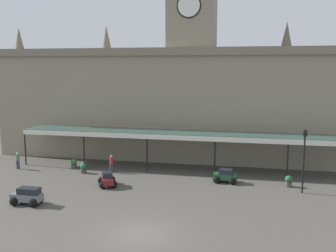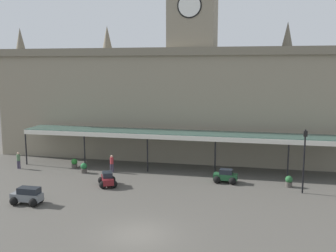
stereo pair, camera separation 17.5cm
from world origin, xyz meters
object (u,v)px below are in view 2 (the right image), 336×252
at_px(car_grey_estate, 27,197).
at_px(planter_near_kerb, 84,168).
at_px(planter_by_canopy, 289,181).
at_px(car_green_sedan, 226,177).
at_px(victorian_lamppost, 304,154).
at_px(pedestrian_beside_cars, 112,163).
at_px(car_maroon_sedan, 107,180).
at_px(planter_forecourt_centre, 74,163).
at_px(pedestrian_crossing_forecourt, 18,160).

height_order(car_grey_estate, planter_near_kerb, car_grey_estate).
bearing_deg(planter_near_kerb, planter_by_canopy, -1.29).
height_order(car_green_sedan, victorian_lamppost, victorian_lamppost).
relative_size(car_green_sedan, planter_near_kerb, 2.20).
height_order(pedestrian_beside_cars, victorian_lamppost, victorian_lamppost).
bearing_deg(car_maroon_sedan, planter_near_kerb, 137.43).
bearing_deg(car_green_sedan, planter_forecourt_centre, 173.43).
distance_m(pedestrian_crossing_forecourt, planter_forecourt_centre, 5.49).
distance_m(car_maroon_sedan, planter_near_kerb, 5.00).
xyz_separation_m(car_grey_estate, pedestrian_beside_cars, (2.94, 9.67, 0.34)).
xyz_separation_m(pedestrian_beside_cars, planter_by_canopy, (16.14, -1.23, -0.42)).
height_order(car_grey_estate, pedestrian_beside_cars, pedestrian_beside_cars).
bearing_deg(planter_forecourt_centre, car_grey_estate, -83.19).
relative_size(planter_near_kerb, planter_forecourt_centre, 1.00).
bearing_deg(planter_near_kerb, pedestrian_beside_cars, 17.77).
distance_m(planter_near_kerb, planter_forecourt_centre, 2.20).
bearing_deg(car_grey_estate, planter_near_kerb, 87.26).
bearing_deg(planter_forecourt_centre, planter_by_canopy, -5.25).
bearing_deg(planter_by_canopy, planter_near_kerb, 178.71).
relative_size(pedestrian_beside_cars, victorian_lamppost, 0.32).
height_order(car_grey_estate, planter_by_canopy, car_grey_estate).
relative_size(pedestrian_beside_cars, planter_near_kerb, 1.74).
xyz_separation_m(car_maroon_sedan, planter_near_kerb, (-3.68, 3.38, -0.01)).
bearing_deg(planter_near_kerb, car_maroon_sedan, -42.57).
distance_m(pedestrian_beside_cars, planter_near_kerb, 2.68).
xyz_separation_m(pedestrian_crossing_forecourt, planter_by_canopy, (25.61, -0.50, -0.42)).
bearing_deg(pedestrian_crossing_forecourt, car_grey_estate, -53.89).
bearing_deg(planter_forecourt_centre, pedestrian_crossing_forecourt, -165.52).
distance_m(car_maroon_sedan, planter_forecourt_centre, 7.20).
height_order(car_grey_estate, victorian_lamppost, victorian_lamppost).
bearing_deg(planter_by_canopy, planter_forecourt_centre, 174.75).
height_order(car_maroon_sedan, victorian_lamppost, victorian_lamppost).
xyz_separation_m(car_maroon_sedan, pedestrian_beside_cars, (-1.16, 4.19, 0.41)).
distance_m(car_maroon_sedan, car_green_sedan, 10.18).
bearing_deg(pedestrian_crossing_forecourt, planter_forecourt_centre, 14.48).
xyz_separation_m(car_green_sedan, victorian_lamppost, (6.22, -1.59, 2.70)).
xyz_separation_m(car_green_sedan, pedestrian_beside_cars, (-10.86, 1.09, 0.41)).
xyz_separation_m(car_green_sedan, pedestrian_crossing_forecourt, (-20.33, 0.36, 0.41)).
xyz_separation_m(car_grey_estate, victorian_lamppost, (20.02, 6.99, 2.63)).
bearing_deg(car_green_sedan, car_maroon_sedan, -162.27).
relative_size(car_grey_estate, planter_forecourt_centre, 2.35).
relative_size(car_green_sedan, planter_forecourt_centre, 2.20).
distance_m(pedestrian_beside_cars, planter_forecourt_centre, 4.25).
distance_m(pedestrian_crossing_forecourt, pedestrian_beside_cars, 9.50).
distance_m(car_green_sedan, pedestrian_beside_cars, 10.92).
relative_size(car_grey_estate, planter_by_canopy, 2.35).
height_order(planter_near_kerb, planter_by_canopy, same).
bearing_deg(victorian_lamppost, pedestrian_beside_cars, 171.07).
distance_m(car_grey_estate, planter_forecourt_centre, 10.39).
bearing_deg(car_grey_estate, victorian_lamppost, 19.25).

